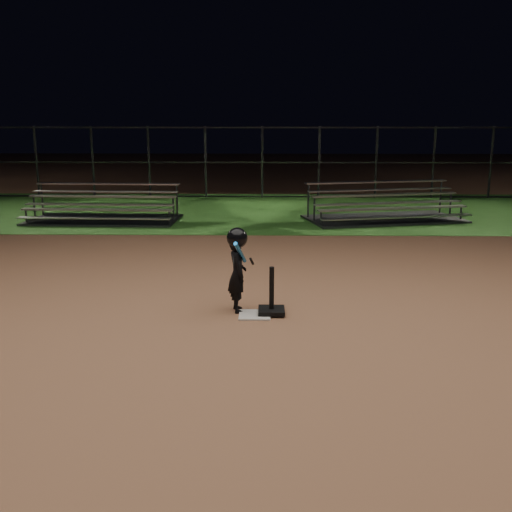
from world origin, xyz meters
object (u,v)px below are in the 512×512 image
Objects in this scene: home_plate at (255,315)px; batting_tee at (272,305)px; child_batter at (237,267)px; bleacher_left at (103,214)px; bleacher_right at (384,213)px.

batting_tee reaches higher than home_plate.
child_batter reaches higher than bleacher_left.
bleacher_right is (3.18, 8.15, 0.07)m from batting_tee.
home_plate is at bearing -143.83° from child_batter.
bleacher_left is 0.90× the size of bleacher_right.
bleacher_left reaches higher than home_plate.
batting_tee is 0.55× the size of child_batter.
home_plate is at bearing -59.20° from bleacher_left.
home_plate is 0.11× the size of bleacher_left.
bleacher_left is (-4.56, 7.87, 0.06)m from batting_tee.
home_plate is 0.66× the size of batting_tee.
bleacher_right is at bearing 68.67° from batting_tee.
batting_tee is 0.17× the size of bleacher_left.
bleacher_right is (7.74, 0.28, 0.01)m from bleacher_left.
batting_tee is at bearing -118.97° from child_batter.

